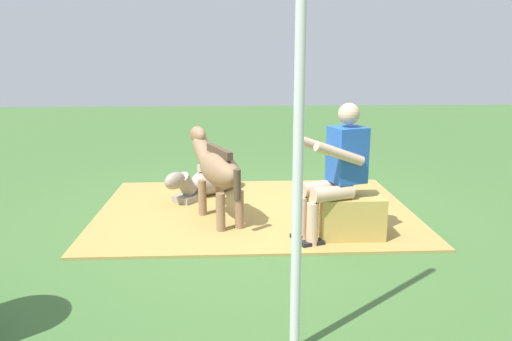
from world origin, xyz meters
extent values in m
plane|color=#426B33|center=(0.00, 0.00, 0.00)|extent=(24.00, 24.00, 0.00)
cube|color=#AD8C47|center=(0.00, -0.29, 0.01)|extent=(3.48, 2.57, 0.02)
cube|color=tan|center=(-0.87, 0.58, 0.21)|extent=(0.61, 0.41, 0.42)
cylinder|color=#D8AD8C|center=(-0.66, 0.73, 0.49)|extent=(0.42, 0.26, 0.14)
cylinder|color=#D8AD8C|center=(-0.48, 0.80, 0.21)|extent=(0.11, 0.11, 0.42)
cube|color=black|center=(-0.48, 0.80, 0.03)|extent=(0.24, 0.17, 0.06)
cylinder|color=#D8AD8C|center=(-0.60, 0.55, 0.49)|extent=(0.42, 0.26, 0.14)
cylinder|color=#D8AD8C|center=(-0.41, 0.61, 0.21)|extent=(0.11, 0.11, 0.42)
cube|color=black|center=(-0.41, 0.61, 0.03)|extent=(0.24, 0.17, 0.06)
cube|color=#2659B2|center=(-0.82, 0.58, 0.82)|extent=(0.37, 0.36, 0.52)
cylinder|color=#D8AD8C|center=(-0.70, 0.78, 0.87)|extent=(0.50, 0.25, 0.26)
cylinder|color=#D8AD8C|center=(-0.60, 0.48, 0.87)|extent=(0.50, 0.25, 0.26)
sphere|color=#D8AD8C|center=(-0.82, 0.58, 1.20)|extent=(0.20, 0.20, 0.20)
ellipsoid|color=#8C6B4C|center=(0.38, 0.08, 0.58)|extent=(0.61, 0.90, 0.34)
cylinder|color=#8C6B4C|center=(0.58, -0.14, 0.20)|extent=(0.09, 0.09, 0.41)
cylinder|color=#8C6B4C|center=(0.39, -0.21, 0.20)|extent=(0.09, 0.09, 0.41)
cylinder|color=#8C6B4C|center=(0.37, 0.38, 0.20)|extent=(0.09, 0.09, 0.41)
cylinder|color=#8C6B4C|center=(0.18, 0.31, 0.20)|extent=(0.09, 0.09, 0.41)
cylinder|color=#8C6B4C|center=(0.57, -0.38, 0.68)|extent=(0.30, 0.41, 0.33)
ellipsoid|color=#8C6B4C|center=(0.64, -0.55, 0.84)|extent=(0.27, 0.36, 0.20)
cube|color=#4D3A2A|center=(0.38, 0.08, 0.77)|extent=(0.28, 0.58, 0.08)
cylinder|color=#4D3A2A|center=(0.21, 0.52, 0.53)|extent=(0.07, 0.07, 0.30)
ellipsoid|color=gray|center=(0.47, -1.09, 0.18)|extent=(0.84, 0.95, 0.36)
cube|color=gray|center=(0.79, -0.65, 0.05)|extent=(0.36, 0.37, 0.10)
cylinder|color=gray|center=(0.80, -0.64, 0.24)|extent=(0.31, 0.34, 0.30)
ellipsoid|color=gray|center=(0.91, -0.49, 0.32)|extent=(0.31, 0.34, 0.20)
cube|color=#B5A999|center=(0.52, -1.02, 0.38)|extent=(0.33, 0.40, 0.08)
cylinder|color=silver|center=(-0.11, 2.42, 1.29)|extent=(0.06, 0.06, 2.59)
camera|label=1|loc=(0.26, 5.08, 1.74)|focal=34.95mm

